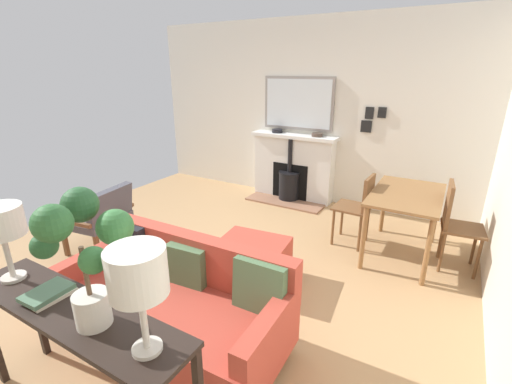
{
  "coord_description": "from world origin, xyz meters",
  "views": [
    {
      "loc": [
        2.45,
        2.13,
        2.01
      ],
      "look_at": [
        -0.53,
        0.41,
        0.79
      ],
      "focal_mm": 24.42,
      "sensor_mm": 36.0,
      "label": 1
    }
  ],
  "objects": [
    {
      "name": "ground_plane",
      "position": [
        0.0,
        0.0,
        -0.0
      ],
      "size": [
        5.39,
        5.3,
        0.01
      ],
      "primitive_type": "cube",
      "color": "tan"
    },
    {
      "name": "wall_left",
      "position": [
        -2.7,
        0.0,
        1.36
      ],
      "size": [
        0.12,
        5.3,
        2.73
      ],
      "primitive_type": "cube",
      "color": "silver",
      "rests_on": "ground"
    },
    {
      "name": "fireplace",
      "position": [
        -2.48,
        -0.06,
        0.47
      ],
      "size": [
        0.61,
        1.37,
        1.05
      ],
      "color": "#93664C",
      "rests_on": "ground"
    },
    {
      "name": "mirror_over_mantel",
      "position": [
        -2.61,
        -0.06,
        1.51
      ],
      "size": [
        0.04,
        1.13,
        0.8
      ],
      "color": "gray"
    },
    {
      "name": "mantel_bowl_near",
      "position": [
        -2.52,
        -0.36,
        1.08
      ],
      "size": [
        0.17,
        0.17,
        0.05
      ],
      "color": "black",
      "rests_on": "fireplace"
    },
    {
      "name": "mantel_bowl_far",
      "position": [
        -2.52,
        0.31,
        1.08
      ],
      "size": [
        0.17,
        0.17,
        0.05
      ],
      "color": "#47382D",
      "rests_on": "fireplace"
    },
    {
      "name": "sofa",
      "position": [
        0.83,
        0.48,
        0.34
      ],
      "size": [
        0.85,
        1.8,
        0.78
      ],
      "color": "#B2B2B7",
      "rests_on": "ground"
    },
    {
      "name": "ottoman",
      "position": [
        -0.13,
        0.58,
        0.25
      ],
      "size": [
        0.71,
        0.73,
        0.4
      ],
      "color": "#B2B2B7",
      "rests_on": "ground"
    },
    {
      "name": "armchair_accent",
      "position": [
        0.2,
        -1.19,
        0.46
      ],
      "size": [
        0.75,
        0.68,
        0.79
      ],
      "color": "brown",
      "rests_on": "ground"
    },
    {
      "name": "console_table",
      "position": [
        1.6,
        0.49,
        0.68
      ],
      "size": [
        0.35,
        1.54,
        0.79
      ],
      "color": "black",
      "rests_on": "ground"
    },
    {
      "name": "table_lamp_far_end",
      "position": [
        1.6,
        1.06,
        1.19
      ],
      "size": [
        0.26,
        0.26,
        0.52
      ],
      "color": "beige",
      "rests_on": "console_table"
    },
    {
      "name": "potted_plant",
      "position": [
        1.59,
        0.7,
        1.24
      ],
      "size": [
        0.42,
        0.46,
        0.69
      ],
      "color": "silver",
      "rests_on": "console_table"
    },
    {
      "name": "book_stack",
      "position": [
        1.6,
        0.28,
        0.81
      ],
      "size": [
        0.26,
        0.18,
        0.05
      ],
      "color": "beige",
      "rests_on": "console_table"
    },
    {
      "name": "dining_table",
      "position": [
        -1.42,
        1.77,
        0.65
      ],
      "size": [
        1.14,
        0.7,
        0.75
      ],
      "color": "olive",
      "rests_on": "ground"
    },
    {
      "name": "dining_chair_near_fireplace",
      "position": [
        -1.42,
        1.28,
        0.52
      ],
      "size": [
        0.41,
        0.41,
        0.87
      ],
      "color": "brown",
      "rests_on": "ground"
    },
    {
      "name": "dining_chair_by_back_wall",
      "position": [
        -1.41,
        2.26,
        0.55
      ],
      "size": [
        0.43,
        0.43,
        0.93
      ],
      "color": "brown",
      "rests_on": "ground"
    },
    {
      "name": "photo_gallery_row",
      "position": [
        -2.62,
        1.06,
        1.35
      ],
      "size": [
        0.02,
        0.32,
        0.36
      ],
      "color": "black"
    }
  ]
}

